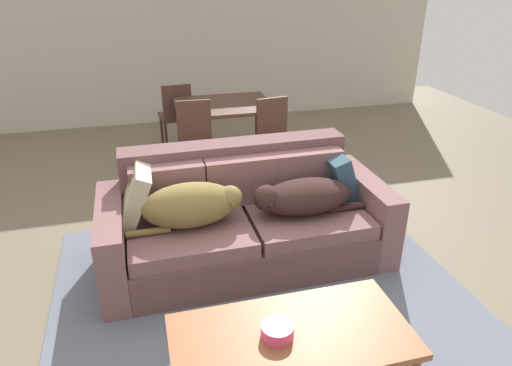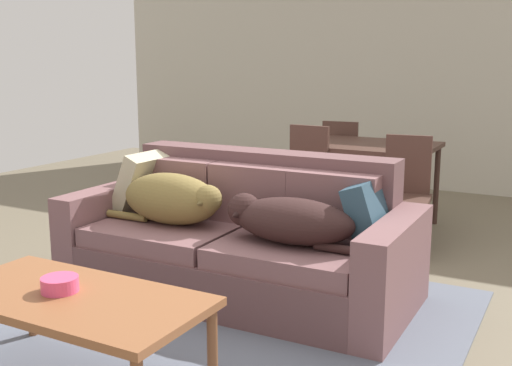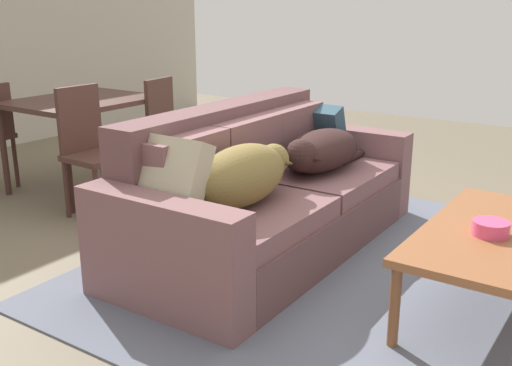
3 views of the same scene
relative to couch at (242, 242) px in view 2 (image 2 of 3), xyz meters
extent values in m
plane|color=#706551|center=(0.00, -0.06, -0.33)|extent=(10.00, 10.00, 0.00)
cube|color=beige|center=(0.00, 3.94, 1.02)|extent=(8.00, 0.12, 2.70)
cube|color=slate|center=(0.00, -0.73, -0.33)|extent=(3.02, 2.93, 0.01)
cube|color=brown|center=(0.00, -0.07, -0.17)|extent=(1.88, 1.02, 0.32)
cube|color=#795254|center=(-0.47, -0.08, 0.05)|extent=(0.92, 0.97, 0.12)
cube|color=#795254|center=(0.47, -0.07, 0.05)|extent=(0.92, 0.97, 0.12)
cube|color=brown|center=(0.00, 0.31, 0.33)|extent=(1.87, 0.26, 0.46)
cube|color=#795254|center=(-0.58, 0.11, 0.30)|extent=(0.58, 0.17, 0.38)
cube|color=#795254|center=(0.00, 0.12, 0.30)|extent=(0.58, 0.17, 0.38)
cube|color=#795254|center=(0.58, 0.12, 0.30)|extent=(0.58, 0.17, 0.38)
cube|color=#795254|center=(-1.03, -0.09, -0.02)|extent=(0.20, 1.00, 0.62)
cube|color=#795254|center=(1.03, -0.06, -0.02)|extent=(0.20, 1.00, 0.62)
ellipsoid|color=olive|center=(-0.45, -0.16, 0.27)|extent=(0.71, 0.35, 0.34)
sphere|color=olive|center=(-0.15, -0.17, 0.31)|extent=(0.18, 0.18, 0.18)
cone|color=brown|center=(-0.15, -0.26, 0.30)|extent=(0.08, 0.10, 0.08)
cylinder|color=olive|center=(-0.76, -0.23, 0.13)|extent=(0.32, 0.05, 0.05)
ellipsoid|color=#321E1C|center=(0.45, -0.17, 0.24)|extent=(0.76, 0.39, 0.27)
sphere|color=#321E1C|center=(0.13, -0.20, 0.28)|extent=(0.20, 0.20, 0.20)
cone|color=black|center=(0.13, -0.29, 0.26)|extent=(0.09, 0.11, 0.09)
cylinder|color=#321E1C|center=(0.79, -0.25, 0.13)|extent=(0.34, 0.05, 0.05)
cube|color=#B9B190|center=(-0.84, 0.04, 0.31)|extent=(0.29, 0.45, 0.46)
cube|color=#2D495C|center=(0.83, 0.06, 0.28)|extent=(0.26, 0.38, 0.41)
cube|color=#955934|center=(-0.08, -1.43, 0.09)|extent=(1.28, 0.63, 0.04)
cylinder|color=brown|center=(-0.67, -1.16, -0.13)|extent=(0.05, 0.05, 0.41)
cylinder|color=brown|center=(0.51, -1.16, -0.13)|extent=(0.05, 0.05, 0.41)
cylinder|color=#EA4C7F|center=(-0.16, -1.43, 0.15)|extent=(0.17, 0.17, 0.07)
cube|color=#472D25|center=(0.22, 1.94, 0.41)|extent=(1.10, 0.89, 0.04)
cylinder|color=#3C261F|center=(-0.28, 1.54, 0.03)|extent=(0.05, 0.05, 0.72)
cylinder|color=#3C261F|center=(0.72, 1.54, 0.03)|extent=(0.05, 0.05, 0.72)
cylinder|color=#3C261F|center=(-0.28, 2.34, 0.03)|extent=(0.05, 0.05, 0.72)
cylinder|color=#3C261F|center=(0.72, 2.34, 0.03)|extent=(0.05, 0.05, 0.72)
cube|color=#472D25|center=(-0.19, 1.31, 0.11)|extent=(0.42, 0.42, 0.04)
cube|color=#472D25|center=(-0.19, 1.49, 0.37)|extent=(0.36, 0.05, 0.48)
cylinder|color=#402821|center=(-0.37, 1.14, -0.12)|extent=(0.04, 0.04, 0.43)
cylinder|color=#402821|center=(-0.03, 1.13, -0.12)|extent=(0.04, 0.04, 0.43)
cylinder|color=#402821|center=(-0.36, 1.48, -0.12)|extent=(0.04, 0.04, 0.43)
cylinder|color=#402821|center=(-0.02, 1.47, -0.12)|extent=(0.04, 0.04, 0.43)
cube|color=#472D25|center=(0.70, 1.32, 0.10)|extent=(0.45, 0.45, 0.04)
cube|color=#472D25|center=(0.67, 1.50, 0.35)|extent=(0.36, 0.08, 0.47)
cylinder|color=#402821|center=(0.55, 1.13, -0.13)|extent=(0.04, 0.04, 0.41)
cylinder|color=#402821|center=(0.89, 1.18, -0.13)|extent=(0.04, 0.04, 0.41)
cylinder|color=#402821|center=(0.51, 1.47, -0.13)|extent=(0.04, 0.04, 0.41)
cylinder|color=#402821|center=(0.84, 1.51, -0.13)|extent=(0.04, 0.04, 0.41)
cube|color=#472D25|center=(-0.29, 2.62, 0.12)|extent=(0.44, 0.44, 0.04)
cube|color=#472D25|center=(-0.27, 2.44, 0.35)|extent=(0.36, 0.07, 0.42)
cylinder|color=#402821|center=(-0.13, 2.80, -0.12)|extent=(0.04, 0.04, 0.43)
cylinder|color=#402821|center=(-0.47, 2.77, -0.12)|extent=(0.04, 0.04, 0.43)
cylinder|color=#402821|center=(-0.10, 2.47, -0.12)|extent=(0.04, 0.04, 0.43)
cylinder|color=#402821|center=(-0.44, 2.43, -0.12)|extent=(0.04, 0.04, 0.43)
camera|label=1|loc=(-0.73, -3.17, 1.86)|focal=32.23mm
camera|label=2|loc=(1.96, -3.42, 1.18)|focal=43.98mm
camera|label=3|loc=(-3.03, -2.02, 1.19)|focal=42.23mm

